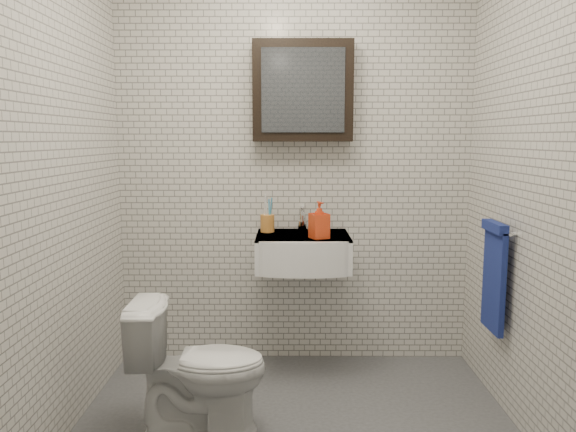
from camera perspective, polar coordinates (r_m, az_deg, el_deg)
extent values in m
cube|color=silver|center=(3.52, 0.64, 5.15)|extent=(2.20, 0.02, 2.50)
cube|color=silver|center=(1.53, 1.23, 1.51)|extent=(2.20, 0.02, 2.50)
cube|color=silver|center=(2.74, -22.87, 3.73)|extent=(0.02, 2.00, 2.50)
cube|color=silver|center=(2.77, 24.30, 3.68)|extent=(0.02, 2.00, 2.50)
cube|color=white|center=(3.36, 1.51, -3.58)|extent=(0.55, 0.45, 0.20)
cylinder|color=silver|center=(3.37, 1.51, -2.05)|extent=(0.31, 0.31, 0.02)
cylinder|color=silver|center=(3.37, 1.51, -1.91)|extent=(0.04, 0.04, 0.01)
cube|color=white|center=(3.35, 1.52, -1.99)|extent=(0.55, 0.45, 0.01)
cylinder|color=silver|center=(3.50, 1.46, -0.96)|extent=(0.06, 0.06, 0.06)
cylinder|color=silver|center=(3.49, 1.46, 0.01)|extent=(0.03, 0.03, 0.08)
cylinder|color=silver|center=(3.43, 1.48, 0.37)|extent=(0.02, 0.12, 0.02)
cube|color=silver|center=(3.52, 1.45, 0.97)|extent=(0.02, 0.09, 0.01)
cube|color=black|center=(3.46, 1.51, 12.55)|extent=(0.60, 0.14, 0.60)
cube|color=#3F444C|center=(3.39, 1.54, 12.65)|extent=(0.49, 0.01, 0.49)
cylinder|color=silver|center=(3.10, 20.70, -1.31)|extent=(0.02, 0.30, 0.02)
cylinder|color=silver|center=(3.23, 20.24, -0.95)|extent=(0.04, 0.02, 0.02)
cylinder|color=silver|center=(2.99, 21.91, -1.70)|extent=(0.04, 0.02, 0.02)
cube|color=navy|center=(3.15, 20.20, -6.17)|extent=(0.03, 0.26, 0.54)
cube|color=navy|center=(3.09, 20.28, -1.04)|extent=(0.05, 0.26, 0.05)
cylinder|color=#C77D31|center=(3.43, -2.11, -0.75)|extent=(0.09, 0.09, 0.11)
cylinder|color=white|center=(3.41, -2.39, 0.38)|extent=(0.02, 0.03, 0.20)
cylinder|color=#3C93C0|center=(3.42, -1.90, 0.20)|extent=(0.02, 0.02, 0.18)
cylinder|color=white|center=(3.44, -2.19, 0.52)|extent=(0.02, 0.04, 0.21)
cylinder|color=#3C93C0|center=(3.43, -1.79, 0.34)|extent=(0.03, 0.04, 0.19)
imported|color=#FF5A1A|center=(3.21, 3.19, -0.41)|extent=(0.13, 0.13, 0.21)
imported|color=white|center=(2.84, -9.00, -14.86)|extent=(0.64, 0.37, 0.65)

